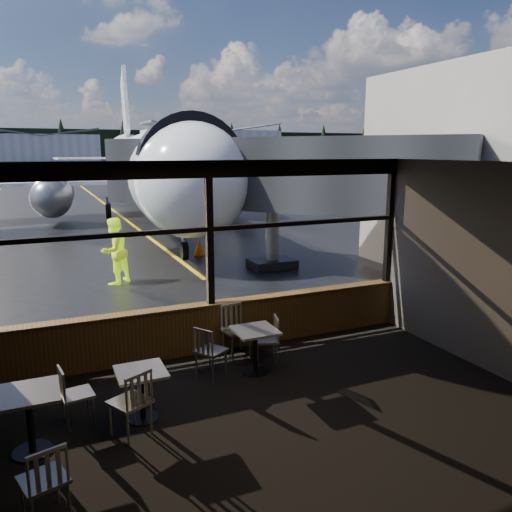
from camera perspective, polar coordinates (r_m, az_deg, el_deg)
ground_plane at (r=128.43m, az=-22.73°, el=9.46°), size 520.00×520.00×0.00m
carpet_floor at (r=7.04m, az=3.23°, el=-19.35°), size 8.00×6.00×0.01m
ceiling at (r=6.01m, az=3.62°, el=10.37°), size 8.00×6.00×0.04m
wall_back at (r=4.09m, az=23.78°, el=-17.08°), size 8.00×0.04×3.50m
window_sill at (r=9.36m, az=-5.13°, el=-8.17°), size 8.00×0.28×0.90m
window_header at (r=8.79m, az=-5.49°, el=9.87°), size 8.00×0.18×0.30m
mullion_centre at (r=8.91m, az=-5.34°, el=2.46°), size 0.12×0.12×2.60m
mullion_right at (r=10.80m, az=15.00°, el=3.78°), size 0.12×0.12×2.60m
window_transom at (r=8.89m, az=-5.36°, el=3.09°), size 8.00×0.10×0.08m
airliner at (r=28.09m, az=-12.58°, el=14.60°), size 30.79×35.77×10.16m
jet_bridge at (r=15.30m, az=0.99°, el=6.61°), size 8.37×10.23×4.46m
cafe_table_near at (r=8.49m, az=-0.11°, el=-10.79°), size 0.69×0.69×0.76m
cafe_table_mid at (r=7.30m, az=-12.90°, el=-15.23°), size 0.66×0.66×0.73m
cafe_table_left at (r=7.00m, az=-24.42°, el=-16.96°), size 0.74×0.74×0.81m
chair_near_e at (r=8.79m, az=1.12°, el=-9.62°), size 0.58×0.58×0.86m
chair_near_w at (r=8.33m, az=-5.16°, el=-10.80°), size 0.67×0.67×0.89m
chair_near_n at (r=9.11m, az=-2.23°, el=-8.56°), size 0.57×0.57×0.94m
chair_mid_s at (r=6.91m, az=-14.20°, el=-15.93°), size 0.70×0.70×0.95m
chair_mid_w at (r=7.41m, az=-19.77°, el=-14.71°), size 0.53×0.53×0.85m
chair_left_s at (r=5.85m, az=-23.12°, el=-22.54°), size 0.61×0.61×0.89m
ground_crew at (r=14.35m, az=-15.91°, el=0.54°), size 1.14×1.12×1.86m
cone_nose at (r=17.91m, az=-6.51°, el=1.03°), size 0.41×0.41×0.57m
terminal_annex at (r=16.75m, az=26.26°, el=8.50°), size 5.00×7.00×6.00m
hangar_mid at (r=193.37m, az=-23.32°, el=11.45°), size 38.00×15.00×10.00m
hangar_right at (r=196.64m, az=-5.15°, el=12.64°), size 50.00×20.00×12.00m
fuel_tank_c at (r=190.48m, az=-26.30°, el=10.59°), size 8.00×8.00×6.00m
treeline at (r=218.38m, az=-23.43°, el=11.66°), size 360.00×3.00×12.00m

